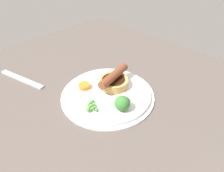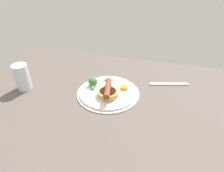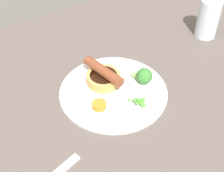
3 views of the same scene
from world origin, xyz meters
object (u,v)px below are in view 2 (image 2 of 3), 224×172
(dinner_plate, at_px, (108,93))
(broccoli_floret_near, at_px, (93,82))
(carrot_slice_1, at_px, (124,87))
(pea_pile, at_px, (108,79))
(sausage_pudding, at_px, (108,92))
(drinking_glass, at_px, (22,77))
(fork, at_px, (169,84))

(dinner_plate, height_order, broccoli_floret_near, broccoli_floret_near)
(carrot_slice_1, bearing_deg, pea_pile, -27.64)
(sausage_pudding, bearing_deg, dinner_plate, 3.14)
(dinner_plate, xyz_separation_m, drinking_glass, (0.37, 0.06, 0.05))
(broccoli_floret_near, xyz_separation_m, fork, (-0.33, -0.12, -0.03))
(sausage_pudding, xyz_separation_m, broccoli_floret_near, (0.08, -0.05, -0.00))
(carrot_slice_1, relative_size, drinking_glass, 0.29)
(broccoli_floret_near, relative_size, fork, 0.31)
(sausage_pudding, relative_size, fork, 0.68)
(carrot_slice_1, xyz_separation_m, fork, (-0.19, -0.11, -0.02))
(sausage_pudding, distance_m, broccoli_floret_near, 0.10)
(sausage_pudding, bearing_deg, fork, -65.68)
(drinking_glass, bearing_deg, broccoli_floret_near, -165.18)
(carrot_slice_1, xyz_separation_m, drinking_glass, (0.43, 0.09, 0.04))
(sausage_pudding, relative_size, carrot_slice_1, 3.67)
(broccoli_floret_near, bearing_deg, fork, -87.55)
(carrot_slice_1, bearing_deg, fork, -150.85)
(carrot_slice_1, bearing_deg, sausage_pudding, 51.38)
(dinner_plate, distance_m, carrot_slice_1, 0.07)
(drinking_glass, bearing_deg, sausage_pudding, -176.32)
(pea_pile, height_order, broccoli_floret_near, broccoli_floret_near)
(dinner_plate, distance_m, fork, 0.29)
(dinner_plate, bearing_deg, fork, -150.80)
(pea_pile, bearing_deg, fork, -167.21)
(dinner_plate, relative_size, carrot_slice_1, 8.02)
(fork, distance_m, drinking_glass, 0.66)
(drinking_glass, bearing_deg, fork, -162.42)
(sausage_pudding, distance_m, fork, 0.30)
(carrot_slice_1, height_order, drinking_glass, drinking_glass)
(pea_pile, xyz_separation_m, broccoli_floret_near, (0.05, 0.06, 0.01))
(sausage_pudding, bearing_deg, pea_pile, 3.85)
(pea_pile, height_order, fork, pea_pile)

